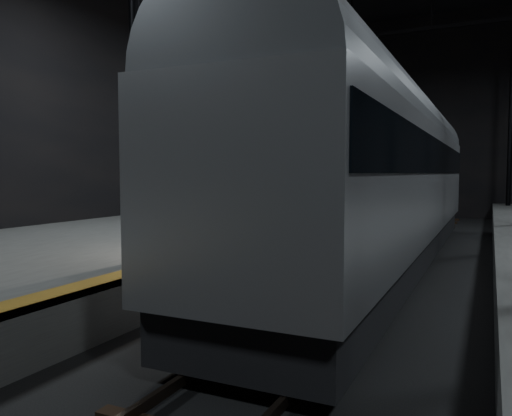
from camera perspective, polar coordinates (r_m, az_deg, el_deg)
The scene contains 6 objects.
ground at distance 13.01m, azimuth 12.03°, elevation -8.85°, with size 44.00×44.00×0.00m, color black.
platform_left at distance 16.30m, azimuth -14.63°, elevation -4.50°, with size 9.00×43.80×1.00m, color #4D4D4B.
tactile_strip at distance 13.92m, azimuth -1.08°, elevation -3.72°, with size 0.50×43.80×0.01m, color brown.
track at distance 12.99m, azimuth 12.03°, elevation -8.56°, with size 2.40×43.00×0.24m.
train at distance 15.62m, azimuth 14.71°, elevation 4.55°, with size 3.07×20.53×5.49m.
woman at distance 14.47m, azimuth -2.24°, elevation 0.28°, with size 0.68×0.45×1.87m, color #A37E63.
Camera 1 is at (2.86, -12.36, 2.87)m, focal length 35.00 mm.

